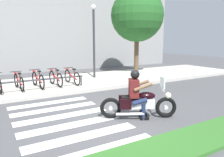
{
  "coord_description": "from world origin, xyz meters",
  "views": [
    {
      "loc": [
        -2.83,
        -5.29,
        2.27
      ],
      "look_at": [
        1.0,
        1.3,
        0.9
      ],
      "focal_mm": 34.54,
      "sensor_mm": 36.0,
      "label": 1
    }
  ],
  "objects": [
    {
      "name": "bike_rack",
      "position": [
        -0.94,
        4.02,
        0.57
      ],
      "size": [
        3.79,
        0.07,
        0.49
      ],
      "color": "#333338",
      "rests_on": "sidewalk"
    },
    {
      "name": "motorcycle",
      "position": [
        0.88,
        -0.46,
        0.45
      ],
      "size": [
        2.05,
        1.15,
        1.21
      ],
      "color": "black",
      "rests_on": "ground"
    },
    {
      "name": "street_lamp",
      "position": [
        2.4,
        5.72,
        2.53
      ],
      "size": [
        0.28,
        0.28,
        4.15
      ],
      "color": "#2D2D33",
      "rests_on": "ground"
    },
    {
      "name": "ground_plane",
      "position": [
        0.0,
        0.0,
        0.0
      ],
      "size": [
        48.0,
        48.0,
        0.0
      ],
      "primitive_type": "plane",
      "color": "#4C4C4F"
    },
    {
      "name": "tree_near_rack",
      "position": [
        5.63,
        6.12,
        3.78
      ],
      "size": [
        3.33,
        3.33,
        5.46
      ],
      "color": "brown",
      "rests_on": "ground"
    },
    {
      "name": "crosswalk_stripe_4",
      "position": [
        -1.01,
        1.6,
        0.0
      ],
      "size": [
        2.8,
        0.4,
        0.01
      ],
      "primitive_type": "cube",
      "color": "white",
      "rests_on": "ground"
    },
    {
      "name": "building_backdrop",
      "position": [
        0.0,
        11.02,
        4.3
      ],
      "size": [
        24.0,
        1.2,
        8.6
      ],
      "primitive_type": "cube",
      "color": "gray",
      "rests_on": "ground"
    },
    {
      "name": "crosswalk_stripe_0",
      "position": [
        -1.01,
        -1.6,
        0.0
      ],
      "size": [
        2.8,
        0.4,
        0.01
      ],
      "primitive_type": "cube",
      "color": "white",
      "rests_on": "ground"
    },
    {
      "name": "bicycle_1",
      "position": [
        -1.74,
        4.57,
        0.5
      ],
      "size": [
        0.48,
        1.67,
        0.76
      ],
      "color": "black",
      "rests_on": "sidewalk"
    },
    {
      "name": "crosswalk_stripe_2",
      "position": [
        -1.01,
        0.0,
        0.0
      ],
      "size": [
        2.8,
        0.4,
        0.01
      ],
      "primitive_type": "cube",
      "color": "white",
      "rests_on": "ground"
    },
    {
      "name": "sidewalk",
      "position": [
        0.0,
        5.32,
        0.07
      ],
      "size": [
        24.0,
        4.4,
        0.15
      ],
      "primitive_type": "cube",
      "color": "#B7B2A8",
      "rests_on": "ground"
    },
    {
      "name": "crosswalk_stripe_1",
      "position": [
        -1.01,
        -0.8,
        0.0
      ],
      "size": [
        2.8,
        0.4,
        0.01
      ],
      "primitive_type": "cube",
      "color": "white",
      "rests_on": "ground"
    },
    {
      "name": "bicycle_4",
      "position": [
        0.65,
        4.57,
        0.5
      ],
      "size": [
        0.48,
        1.69,
        0.78
      ],
      "color": "black",
      "rests_on": "sidewalk"
    },
    {
      "name": "bicycle_2",
      "position": [
        -0.94,
        4.57,
        0.51
      ],
      "size": [
        0.48,
        1.7,
        0.79
      ],
      "color": "black",
      "rests_on": "sidewalk"
    },
    {
      "name": "grass_median",
      "position": [
        0.0,
        -2.3,
        0.04
      ],
      "size": [
        24.0,
        1.1,
        0.08
      ],
      "primitive_type": "cube",
      "color": "#336B28",
      "rests_on": "ground"
    },
    {
      "name": "crosswalk_stripe_5",
      "position": [
        -1.01,
        2.4,
        0.0
      ],
      "size": [
        2.8,
        0.4,
        0.01
      ],
      "primitive_type": "cube",
      "color": "white",
      "rests_on": "ground"
    },
    {
      "name": "rider",
      "position": [
        0.81,
        -0.42,
        0.82
      ],
      "size": [
        0.76,
        0.71,
        1.43
      ],
      "color": "#591919",
      "rests_on": "ground"
    },
    {
      "name": "crosswalk_stripe_3",
      "position": [
        -1.01,
        0.8,
        0.0
      ],
      "size": [
        2.8,
        0.4,
        0.01
      ],
      "primitive_type": "cube",
      "color": "white",
      "rests_on": "ground"
    },
    {
      "name": "bicycle_3",
      "position": [
        -0.15,
        4.57,
        0.51
      ],
      "size": [
        0.48,
        1.63,
        0.79
      ],
      "color": "black",
      "rests_on": "sidewalk"
    }
  ]
}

